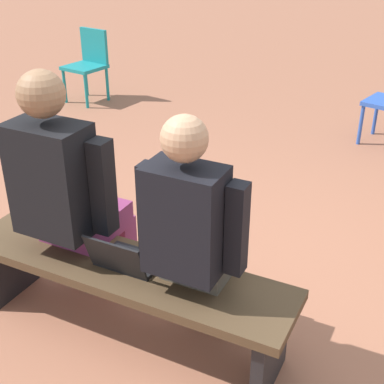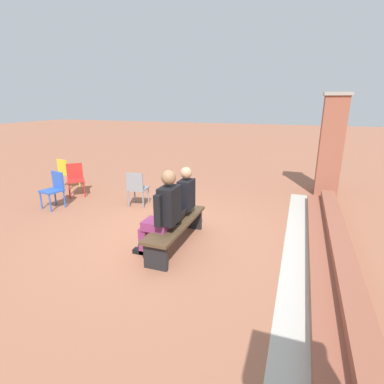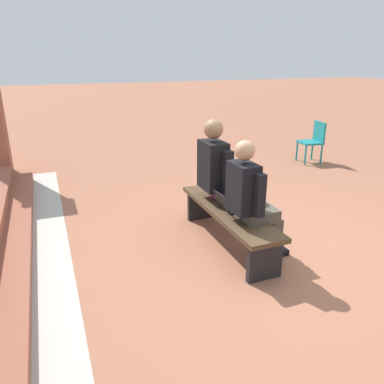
# 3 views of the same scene
# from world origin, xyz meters

# --- Properties ---
(ground_plane) EXTENTS (60.00, 60.00, 0.00)m
(ground_plane) POSITION_xyz_m (0.00, 0.00, 0.00)
(ground_plane) COLOR #9E6047
(concrete_strip) EXTENTS (7.70, 0.40, 0.01)m
(concrete_strip) POSITION_xyz_m (0.26, 2.31, 0.00)
(concrete_strip) COLOR #B7B2A8
(concrete_strip) RESTS_ON ground
(bench) EXTENTS (1.80, 0.44, 0.45)m
(bench) POSITION_xyz_m (0.26, 0.37, 0.35)
(bench) COLOR #4C3823
(bench) RESTS_ON ground
(person_student) EXTENTS (0.53, 0.67, 1.32)m
(person_student) POSITION_xyz_m (-0.11, 0.30, 0.71)
(person_student) COLOR #4C473D
(person_student) RESTS_ON ground
(person_adult) EXTENTS (0.59, 0.74, 1.42)m
(person_adult) POSITION_xyz_m (0.62, 0.29, 0.75)
(person_adult) COLOR #7F2D5B
(person_adult) RESTS_ON ground
(laptop) EXTENTS (0.32, 0.29, 0.21)m
(laptop) POSITION_xyz_m (0.24, 0.38, 0.50)
(laptop) COLOR black
(laptop) RESTS_ON bench
(plastic_chair_far_left) EXTENTS (0.48, 0.48, 0.84)m
(plastic_chair_far_left) POSITION_xyz_m (2.92, -2.95, 0.48)
(plastic_chair_far_left) COLOR teal
(plastic_chair_far_left) RESTS_ON ground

